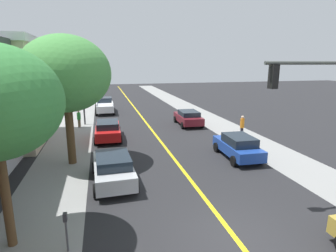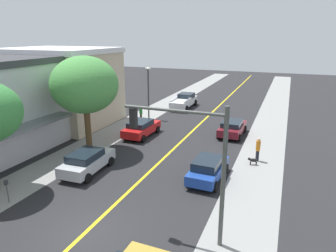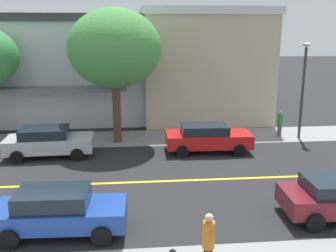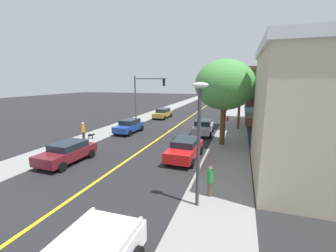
{
  "view_description": "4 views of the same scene",
  "coord_description": "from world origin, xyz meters",
  "px_view_note": "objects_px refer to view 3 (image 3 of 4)",
  "views": [
    {
      "loc": [
        -4.32,
        -7.73,
        6.04
      ],
      "look_at": [
        -0.16,
        9.27,
        1.94
      ],
      "focal_mm": 29.35,
      "sensor_mm": 36.0,
      "label": 1
    },
    {
      "loc": [
        8.27,
        -10.22,
        9.06
      ],
      "look_at": [
        -0.48,
        11.86,
        1.93
      ],
      "focal_mm": 32.71,
      "sensor_mm": 36.0,
      "label": 2
    },
    {
      "loc": [
        15.72,
        9.93,
        6.53
      ],
      "look_at": [
        0.1,
        11.41,
        2.51
      ],
      "focal_mm": 41.55,
      "sensor_mm": 36.0,
      "label": 3
    },
    {
      "loc": [
        -7.68,
        29.46,
        5.71
      ],
      "look_at": [
        -1.7,
        11.06,
        1.81
      ],
      "focal_mm": 24.02,
      "sensor_mm": 36.0,
      "label": 4
    }
  ],
  "objects_px": {
    "street_tree_right_corner": "(115,49)",
    "street_lamp": "(304,79)",
    "red_sedan_left_curb": "(207,137)",
    "pedestrian_orange_shirt": "(208,243)",
    "silver_sedan_left_curb": "(48,141)",
    "pedestrian_green_shirt": "(280,123)",
    "blue_sedan_right_curb": "(59,211)"
  },
  "relations": [
    {
      "from": "silver_sedan_left_curb",
      "to": "pedestrian_green_shirt",
      "type": "height_order",
      "value": "pedestrian_green_shirt"
    },
    {
      "from": "blue_sedan_right_curb",
      "to": "silver_sedan_left_curb",
      "type": "xyz_separation_m",
      "value": [
        -7.93,
        -1.9,
        0.02
      ]
    },
    {
      "from": "street_lamp",
      "to": "street_tree_right_corner",
      "type": "bearing_deg",
      "value": -91.18
    },
    {
      "from": "silver_sedan_left_curb",
      "to": "red_sedan_left_curb",
      "type": "bearing_deg",
      "value": -1.96
    },
    {
      "from": "red_sedan_left_curb",
      "to": "street_tree_right_corner",
      "type": "bearing_deg",
      "value": 156.26
    },
    {
      "from": "red_sedan_left_curb",
      "to": "silver_sedan_left_curb",
      "type": "height_order",
      "value": "silver_sedan_left_curb"
    },
    {
      "from": "street_tree_right_corner",
      "to": "street_lamp",
      "type": "bearing_deg",
      "value": 88.82
    },
    {
      "from": "street_tree_right_corner",
      "to": "silver_sedan_left_curb",
      "type": "bearing_deg",
      "value": -56.2
    },
    {
      "from": "street_tree_right_corner",
      "to": "silver_sedan_left_curb",
      "type": "distance_m",
      "value": 6.15
    },
    {
      "from": "pedestrian_green_shirt",
      "to": "silver_sedan_left_curb",
      "type": "bearing_deg",
      "value": 20.0
    },
    {
      "from": "street_tree_right_corner",
      "to": "pedestrian_green_shirt",
      "type": "distance_m",
      "value": 10.81
    },
    {
      "from": "pedestrian_green_shirt",
      "to": "pedestrian_orange_shirt",
      "type": "height_order",
      "value": "pedestrian_orange_shirt"
    },
    {
      "from": "street_lamp",
      "to": "red_sedan_left_curb",
      "type": "distance_m",
      "value": 6.94
    },
    {
      "from": "street_lamp",
      "to": "blue_sedan_right_curb",
      "type": "height_order",
      "value": "street_lamp"
    },
    {
      "from": "street_tree_right_corner",
      "to": "silver_sedan_left_curb",
      "type": "relative_size",
      "value": 1.7
    },
    {
      "from": "street_tree_right_corner",
      "to": "pedestrian_orange_shirt",
      "type": "distance_m",
      "value": 13.9
    },
    {
      "from": "street_lamp",
      "to": "silver_sedan_left_curb",
      "type": "bearing_deg",
      "value": -81.72
    },
    {
      "from": "red_sedan_left_curb",
      "to": "pedestrian_orange_shirt",
      "type": "height_order",
      "value": "pedestrian_orange_shirt"
    },
    {
      "from": "blue_sedan_right_curb",
      "to": "red_sedan_left_curb",
      "type": "bearing_deg",
      "value": 53.06
    },
    {
      "from": "street_tree_right_corner",
      "to": "blue_sedan_right_curb",
      "type": "height_order",
      "value": "street_tree_right_corner"
    },
    {
      "from": "street_lamp",
      "to": "red_sedan_left_curb",
      "type": "xyz_separation_m",
      "value": [
        2.06,
        -6.01,
        -2.77
      ]
    },
    {
      "from": "pedestrian_green_shirt",
      "to": "red_sedan_left_curb",
      "type": "bearing_deg",
      "value": 36.05
    },
    {
      "from": "street_lamp",
      "to": "red_sedan_left_curb",
      "type": "relative_size",
      "value": 1.24
    },
    {
      "from": "blue_sedan_right_curb",
      "to": "silver_sedan_left_curb",
      "type": "relative_size",
      "value": 0.96
    },
    {
      "from": "street_tree_right_corner",
      "to": "street_lamp",
      "type": "height_order",
      "value": "street_tree_right_corner"
    },
    {
      "from": "red_sedan_left_curb",
      "to": "pedestrian_green_shirt",
      "type": "xyz_separation_m",
      "value": [
        -2.52,
        4.96,
        0.05
      ]
    },
    {
      "from": "blue_sedan_right_curb",
      "to": "silver_sedan_left_curb",
      "type": "height_order",
      "value": "silver_sedan_left_curb"
    },
    {
      "from": "street_tree_right_corner",
      "to": "street_lamp",
      "type": "xyz_separation_m",
      "value": [
        0.22,
        10.87,
        -1.79
      ]
    },
    {
      "from": "street_tree_right_corner",
      "to": "silver_sedan_left_curb",
      "type": "height_order",
      "value": "street_tree_right_corner"
    },
    {
      "from": "pedestrian_orange_shirt",
      "to": "street_lamp",
      "type": "bearing_deg",
      "value": -159.2
    },
    {
      "from": "street_lamp",
      "to": "silver_sedan_left_curb",
      "type": "height_order",
      "value": "street_lamp"
    },
    {
      "from": "red_sedan_left_curb",
      "to": "pedestrian_orange_shirt",
      "type": "bearing_deg",
      "value": -99.45
    }
  ]
}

